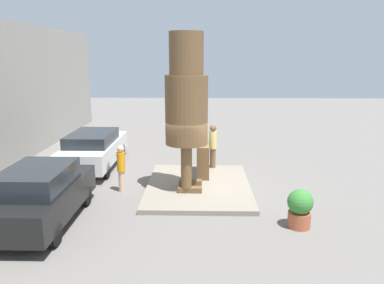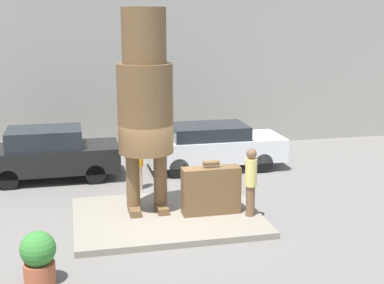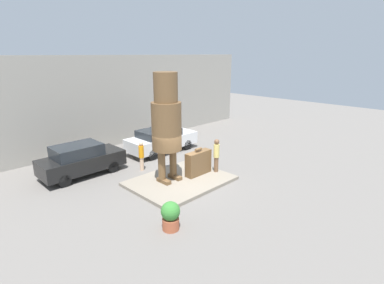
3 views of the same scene
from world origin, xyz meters
name	(u,v)px [view 3 (image 3 of 3)]	position (x,y,z in m)	size (l,w,h in m)	color
ground_plane	(180,182)	(0.00, 0.00, 0.00)	(60.00, 60.00, 0.00)	slate
pedestal	(180,181)	(0.00, 0.00, 0.08)	(4.81, 3.66, 0.16)	gray
building_backdrop	(95,103)	(0.00, 8.18, 3.06)	(28.00, 0.60, 6.12)	gray
statue_figure	(166,119)	(-0.46, 0.41, 3.24)	(1.42, 1.42, 5.26)	brown
giant_suitcase	(198,163)	(1.14, -0.16, 0.78)	(1.52, 0.46, 1.43)	brown
tourist	(216,154)	(2.08, -0.57, 1.14)	(0.30, 0.30, 1.79)	brown
parked_car_black	(81,159)	(-3.04, 4.38, 0.88)	(4.26, 1.81, 1.70)	black
parked_car_white	(161,139)	(2.46, 4.44, 0.84)	(4.72, 1.88, 1.57)	silver
planter_pot	(171,215)	(-3.08, -2.82, 0.57)	(0.71, 0.71, 1.10)	#AD5638
worker_hivis	(141,155)	(-0.39, 2.69, 0.91)	(0.28, 0.28, 1.67)	beige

